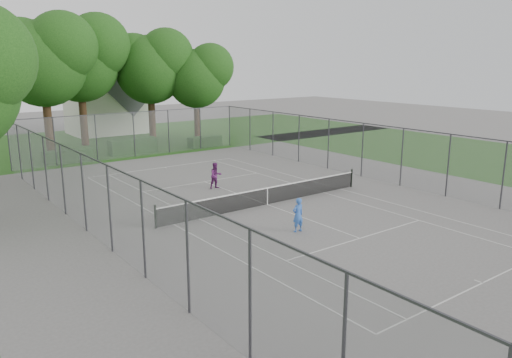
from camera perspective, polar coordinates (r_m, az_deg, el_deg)
ground at (r=26.24m, az=1.31°, el=-2.95°), size 120.00×120.00×0.00m
grass_far at (r=48.95m, az=-17.83°, el=4.03°), size 60.00×20.00×0.00m
grass_right at (r=43.09m, az=25.05°, el=2.22°), size 16.00×40.00×0.00m
court_markings at (r=26.24m, az=1.31°, el=-2.94°), size 11.03×23.83×0.01m
tennis_net at (r=26.11m, az=1.31°, el=-1.88°), size 12.87×0.10×1.10m
perimeter_fence at (r=25.80m, az=1.33°, el=0.91°), size 18.08×34.08×3.52m
tree_far_left at (r=43.81m, az=-23.12°, el=12.76°), size 7.82×7.14×11.24m
tree_far_midleft at (r=46.93m, az=-19.47°, el=13.21°), size 7.97×7.28×11.46m
tree_far_midright at (r=47.95m, az=-11.94°, el=12.74°), size 7.20×6.58×10.36m
tree_far_right at (r=47.98m, az=-6.74°, el=11.84°), size 6.29×5.74×9.04m
hedge_left at (r=40.05m, az=-20.71°, el=2.50°), size 3.51×1.05×0.88m
hedge_mid at (r=42.06m, az=-13.92°, el=3.68°), size 3.86×1.10×1.21m
hedge_right at (r=44.40m, az=-5.87°, el=4.28°), size 2.94×1.08×0.88m
house at (r=54.59m, az=-16.82°, el=8.82°), size 7.23×5.60×9.00m
girl_player at (r=22.03m, az=4.81°, el=-4.10°), size 0.57×0.38×1.54m
woman_player at (r=29.50m, az=-4.62°, el=0.39°), size 0.79×0.63×1.55m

